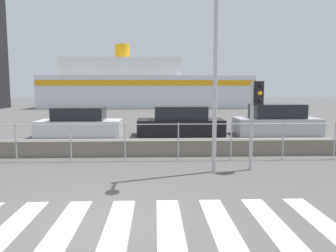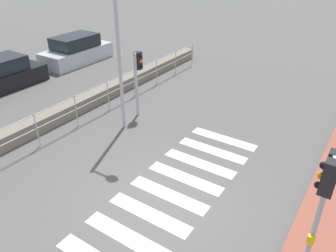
% 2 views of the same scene
% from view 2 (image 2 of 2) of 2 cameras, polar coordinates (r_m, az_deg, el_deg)
% --- Properties ---
extents(ground_plane, '(160.00, 160.00, 0.00)m').
position_cam_2_polar(ground_plane, '(9.10, -1.10, -13.03)').
color(ground_plane, '#565451').
extents(crosswalk, '(6.75, 2.40, 0.01)m').
position_cam_2_polar(crosswalk, '(9.60, 1.60, -10.39)').
color(crosswalk, silver).
rests_on(crosswalk, ground_plane).
extents(seawall, '(23.35, 0.55, 0.55)m').
position_cam_2_polar(seawall, '(12.71, -23.91, -0.98)').
color(seawall, slate).
rests_on(seawall, ground_plane).
extents(harbor_fence, '(21.05, 0.04, 1.27)m').
position_cam_2_polar(harbor_fence, '(11.79, -22.02, 0.14)').
color(harbor_fence, '#B2B2B5').
rests_on(harbor_fence, ground_plane).
extents(traffic_light_near, '(0.58, 0.41, 2.93)m').
position_cam_2_polar(traffic_light_near, '(6.62, 25.93, -9.48)').
color(traffic_light_near, '#B2B2B5').
rests_on(traffic_light_near, ground_plane).
extents(traffic_light_far, '(0.34, 0.32, 2.57)m').
position_cam_2_polar(traffic_light_far, '(12.83, -5.27, 9.74)').
color(traffic_light_far, '#B2B2B5').
rests_on(traffic_light_far, ground_plane).
extents(streetlamp, '(0.32, 1.05, 6.23)m').
position_cam_2_polar(streetlamp, '(11.17, -8.20, 17.08)').
color(streetlamp, '#B2B2B5').
rests_on(streetlamp, ground_plane).
extents(parked_car_silver, '(4.21, 1.85, 1.57)m').
position_cam_2_polar(parked_car_silver, '(20.34, -15.66, 12.47)').
color(parked_car_silver, '#BCBCC1').
rests_on(parked_car_silver, ground_plane).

